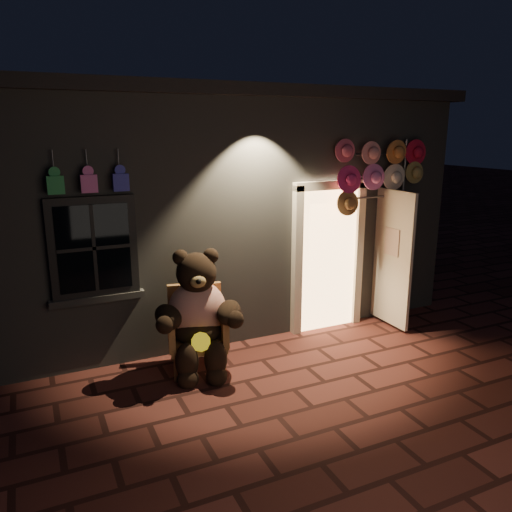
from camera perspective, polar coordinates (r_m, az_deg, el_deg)
ground at (r=5.92m, az=4.34°, el=-14.97°), size 60.00×60.00×0.00m
shop_building at (r=8.93m, az=-8.05°, el=6.71°), size 7.30×5.95×3.51m
wicker_armchair at (r=6.27m, az=-6.80°, el=-8.16°), size 0.82×0.77×1.02m
teddy_bear at (r=6.07m, az=-6.65°, el=-6.63°), size 1.11×0.97×1.56m
hat_rack at (r=7.42m, az=14.04°, el=9.43°), size 1.58×0.22×2.77m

